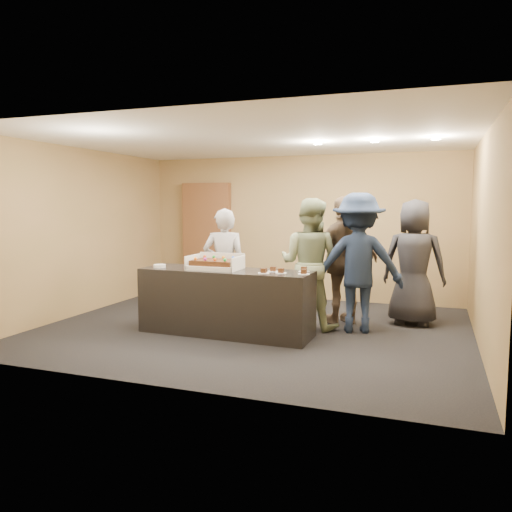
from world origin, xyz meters
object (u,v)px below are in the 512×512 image
Objects in this scene: serving_counter at (226,302)px; person_navy_man at (358,263)px; person_server_grey at (224,267)px; person_brown_extra at (344,261)px; storage_cabinet at (207,239)px; person_sage_man at (309,264)px; cake_box at (216,266)px; sheet_cake at (215,262)px; plate_stack at (160,266)px; person_dark_suit at (414,262)px.

person_navy_man is at bearing 25.83° from serving_counter.
person_brown_extra is (1.65, 0.70, 0.09)m from person_server_grey.
person_sage_man is at bearing -38.43° from storage_cabinet.
cake_box is at bearing -4.35° from person_brown_extra.
sheet_cake is (-0.00, -0.03, 0.05)m from cake_box.
serving_counter is 13.87× the size of plate_stack.
person_dark_suit is (2.63, 1.01, 0.07)m from person_server_grey.
storage_cabinet reaches higher than plate_stack.
person_server_grey is (-0.05, 0.42, -0.08)m from cake_box.
person_server_grey is 0.91× the size of person_brown_extra.
sheet_cake is 0.32× the size of person_dark_suit.
cake_box is 1.36m from person_sage_man.
person_server_grey is (-0.05, 0.45, -0.13)m from sheet_cake.
sheet_cake is at bearing 41.50° from person_sage_man.
sheet_cake is 1.38m from person_sage_man.
sheet_cake is (1.47, -2.83, -0.11)m from storage_cabinet.
person_server_grey is 0.89× the size of person_navy_man.
person_sage_man is (1.21, 0.30, 0.07)m from person_server_grey.
person_dark_suit is (2.57, 1.46, -0.06)m from sheet_cake.
person_sage_man is 0.98× the size of person_brown_extra.
plate_stack is at bearing -12.27° from person_brown_extra.
person_server_grey is (0.77, 0.55, -0.05)m from plate_stack.
cake_box is 1.95m from person_brown_extra.
person_sage_man is (1.00, 0.75, 0.49)m from serving_counter.
person_brown_extra is (0.44, 0.40, 0.02)m from person_sage_man.
person_sage_man is at bearing 38.30° from serving_counter.
plate_stack is 0.94m from person_server_grey.
storage_cabinet is at bearing 121.35° from serving_counter.
storage_cabinet is 1.18× the size of person_dark_suit.
person_navy_man is at bearing 47.44° from person_dark_suit.
cake_box is at bearing 80.65° from person_server_grey.
person_navy_man is (2.67, 0.86, 0.06)m from plate_stack.
person_server_grey is at bearing 22.45° from person_sage_man.
sheet_cake is 0.32× the size of person_sage_man.
plate_stack is at bearing 18.71° from person_server_grey.
person_sage_man is at bearing 177.18° from person_server_grey.
storage_cabinet is 3.35m from person_sage_man.
plate_stack is at bearing -171.57° from cake_box.
cake_box is 0.83m from plate_stack.
serving_counter is at bearing 34.76° from person_dark_suit.
person_dark_suit is at bearing 158.33° from person_brown_extra.
person_server_grey is 2.82m from person_dark_suit.
storage_cabinet is 1.28× the size of person_server_grey.
cake_box is at bearing 89.04° from sheet_cake.
sheet_cake reaches higher than serving_counter.
plate_stack is at bearing 5.81° from person_navy_man.
person_navy_man is (3.32, -2.06, -0.13)m from storage_cabinet.
serving_counter is 1.93m from person_navy_man.
person_server_grey is at bearing -2.63° from person_navy_man.
sheet_cake is 0.47m from person_server_grey.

